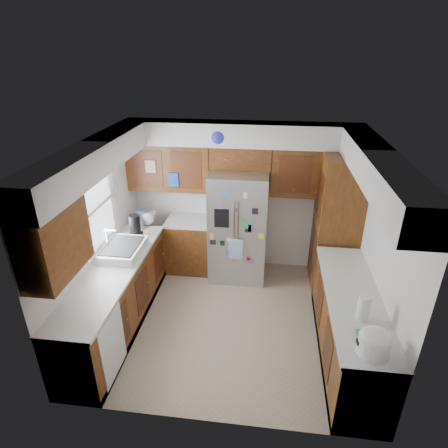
% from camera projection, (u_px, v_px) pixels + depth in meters
% --- Properties ---
extents(floor, '(3.60, 3.60, 0.00)m').
position_uv_depth(floor, '(229.00, 320.00, 5.31)').
color(floor, tan).
rests_on(floor, ground).
extents(room_shell, '(3.64, 3.24, 2.52)m').
position_uv_depth(room_shell, '(225.00, 190.00, 4.86)').
color(room_shell, silver).
rests_on(room_shell, ground).
extents(left_counter_run, '(1.36, 3.20, 0.92)m').
position_uv_depth(left_counter_run, '(135.00, 287.00, 5.30)').
color(left_counter_run, '#43230D').
rests_on(left_counter_run, ground).
extents(right_counter_run, '(0.63, 2.25, 0.92)m').
position_uv_depth(right_counter_run, '(348.00, 329.00, 4.53)').
color(right_counter_run, '#43230D').
rests_on(right_counter_run, ground).
extents(pantry, '(0.60, 0.90, 2.15)m').
position_uv_depth(pantry, '(336.00, 223.00, 5.70)').
color(pantry, '#43230D').
rests_on(pantry, ground).
extents(fridge, '(0.90, 0.79, 1.80)m').
position_uv_depth(fridge, '(238.00, 226.00, 6.00)').
color(fridge, '#ABABB1').
rests_on(fridge, ground).
extents(bridge_cabinet, '(0.96, 0.34, 0.35)m').
position_uv_depth(bridge_cabinet, '(241.00, 157.00, 5.73)').
color(bridge_cabinet, '#43230D').
rests_on(bridge_cabinet, fridge).
extents(fridge_top_items, '(0.87, 0.34, 0.31)m').
position_uv_depth(fridge_top_items, '(234.00, 137.00, 5.54)').
color(fridge_top_items, '#262AA6').
rests_on(fridge_top_items, bridge_cabinet).
extents(sink_assembly, '(0.52, 0.70, 0.37)m').
position_uv_depth(sink_assembly, '(123.00, 249.00, 5.14)').
color(sink_assembly, white).
rests_on(sink_assembly, left_counter_run).
extents(left_counter_clutter, '(0.31, 0.93, 0.38)m').
position_uv_depth(left_counter_clutter, '(141.00, 223.00, 5.77)').
color(left_counter_clutter, black).
rests_on(left_counter_clutter, left_counter_run).
extents(rice_cooker, '(0.31, 0.30, 0.26)m').
position_uv_depth(rice_cooker, '(375.00, 342.00, 3.45)').
color(rice_cooker, white).
rests_on(rice_cooker, right_counter_run).
extents(paper_towel, '(0.13, 0.13, 0.29)m').
position_uv_depth(paper_towel, '(364.00, 308.00, 3.88)').
color(paper_towel, white).
rests_on(paper_towel, right_counter_run).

